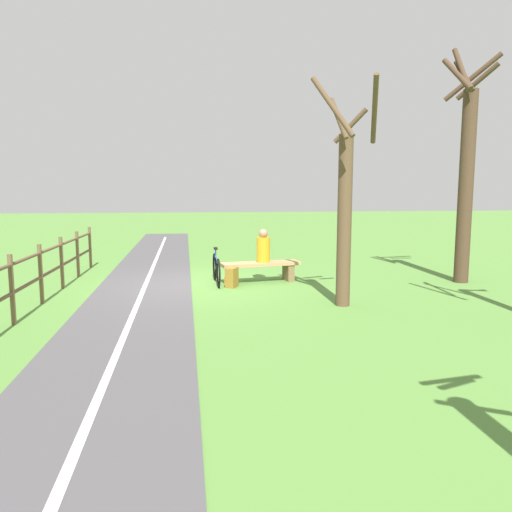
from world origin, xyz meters
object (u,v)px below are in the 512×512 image
object	(u,v)px
bench	(261,268)
backpack	(232,278)
person_seated	(263,247)
tree_by_path	(345,206)
bicycle	(216,269)
tree_mid_field	(466,173)

from	to	relation	value
bench	backpack	bearing A→B (deg)	25.64
person_seated	tree_by_path	world-z (taller)	tree_by_path
bench	bicycle	size ratio (longest dim) A/B	1.19
bench	person_seated	size ratio (longest dim) A/B	2.46
bicycle	tree_by_path	world-z (taller)	tree_by_path
backpack	tree_mid_field	xyz separation A→B (m)	(-5.51, 0.14, 2.37)
tree_mid_field	tree_by_path	distance (m)	4.13
backpack	tree_mid_field	distance (m)	6.00
tree_mid_field	backpack	bearing A→B (deg)	-1.49
bicycle	backpack	size ratio (longest dim) A/B	3.68
tree_mid_field	person_seated	bearing A→B (deg)	-8.25
bicycle	backpack	xyz separation A→B (m)	(-0.31, 0.50, -0.13)
bicycle	backpack	distance (m)	0.60
backpack	person_seated	bearing A→B (deg)	-146.67
bench	backpack	world-z (taller)	bench
backpack	tree_by_path	xyz separation A→B (m)	(-1.94, 2.09, 1.67)
bicycle	tree_by_path	distance (m)	3.76
bench	person_seated	world-z (taller)	person_seated
tree_mid_field	tree_by_path	world-z (taller)	tree_mid_field
person_seated	bicycle	xyz separation A→B (m)	(1.13, 0.04, -0.48)
bicycle	bench	bearing A→B (deg)	89.85
bench	tree_mid_field	distance (m)	5.31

